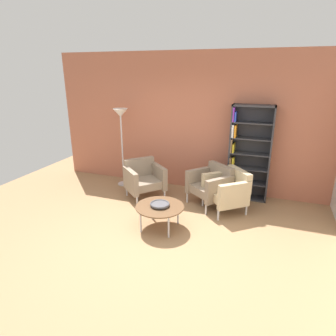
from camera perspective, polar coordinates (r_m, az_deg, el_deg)
name	(u,v)px	position (r m, az deg, el deg)	size (l,w,h in m)	color
ground_plane	(150,243)	(4.56, -3.59, -14.68)	(8.32, 8.32, 0.00)	#9E7751
brick_back_panel	(194,123)	(6.22, 5.25, 8.89)	(6.40, 0.12, 2.90)	#B2664C
bookshelf_tall	(247,154)	(5.95, 15.35, 2.67)	(0.80, 0.30, 1.90)	#333338
coffee_table_low	(160,208)	(4.77, -1.63, -7.85)	(0.80, 0.80, 0.40)	brown
decorative_bowl	(160,204)	(4.74, -1.64, -7.16)	(0.32, 0.32, 0.05)	#4C4C51
armchair_by_bookshelf	(211,184)	(5.64, 8.61, -3.25)	(0.95, 0.94, 0.78)	gray
armchair_corner_red	(144,178)	(5.93, -4.84, -2.00)	(0.95, 0.95, 0.78)	gray
armchair_near_window	(228,190)	(5.46, 11.80, -4.19)	(0.94, 0.95, 0.78)	#C6B289
floor_lamp_torchiere	(121,122)	(6.39, -9.32, 8.97)	(0.32, 0.32, 1.74)	silver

